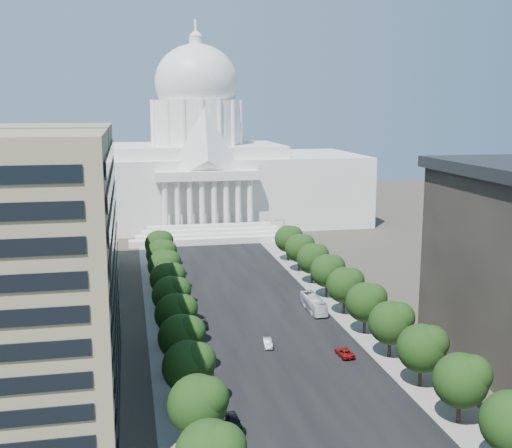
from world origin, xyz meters
TOP-DOWN VIEW (x-y plane):
  - road_asphalt at (0.00, 90.00)m, footprint 30.00×260.00m
  - sidewalk_left at (-19.00, 90.00)m, footprint 8.00×260.00m
  - sidewalk_right at (19.00, 90.00)m, footprint 8.00×260.00m
  - capitol at (0.00, 184.89)m, footprint 120.00×56.00m
  - office_block_left_far at (-48.00, 100.00)m, footprint 38.00×52.00m
  - tree_l_b at (-17.66, 23.81)m, footprint 7.79×7.60m
  - tree_l_c at (-17.66, 35.81)m, footprint 7.79×7.60m
  - tree_l_d at (-17.66, 47.81)m, footprint 7.79×7.60m
  - tree_l_e at (-17.66, 59.81)m, footprint 7.79×7.60m
  - tree_l_f at (-17.66, 71.81)m, footprint 7.79×7.60m
  - tree_l_g at (-17.66, 83.81)m, footprint 7.79×7.60m
  - tree_l_h at (-17.66, 95.81)m, footprint 7.79×7.60m
  - tree_l_i at (-17.66, 107.81)m, footprint 7.79×7.60m
  - tree_l_j at (-17.66, 119.81)m, footprint 7.79×7.60m
  - tree_r_b at (18.34, 23.81)m, footprint 7.79×7.60m
  - tree_r_c at (18.34, 35.81)m, footprint 7.79×7.60m
  - tree_r_d at (18.34, 47.81)m, footprint 7.79×7.60m
  - tree_r_e at (18.34, 59.81)m, footprint 7.79×7.60m
  - tree_r_f at (18.34, 71.81)m, footprint 7.79×7.60m
  - tree_r_g at (18.34, 83.81)m, footprint 7.79×7.60m
  - tree_r_h at (18.34, 95.81)m, footprint 7.79×7.60m
  - tree_r_i at (18.34, 107.81)m, footprint 7.79×7.60m
  - tree_r_j at (18.34, 119.81)m, footprint 7.79×7.60m
  - streetlight_b at (19.90, 35.00)m, footprint 2.61×0.44m
  - streetlight_c at (19.90, 60.00)m, footprint 2.61×0.44m
  - streetlight_d at (19.90, 85.00)m, footprint 2.61×0.44m
  - streetlight_e at (19.90, 110.00)m, footprint 2.61×0.44m
  - streetlight_f at (19.90, 135.00)m, footprint 2.61×0.44m
  - car_dark_a at (-12.60, 29.05)m, footprint 1.96×4.54m
  - car_silver at (-1.78, 56.70)m, footprint 1.99×4.55m
  - car_red at (10.43, 49.68)m, footprint 2.57×5.06m
  - car_dark_b at (-12.06, 69.16)m, footprint 2.28×4.89m
  - city_bus at (12.22, 74.85)m, footprint 2.91×11.55m

SIDE VIEW (x-z plane):
  - road_asphalt at x=0.00m, z-range -0.01..0.01m
  - sidewalk_left at x=-19.00m, z-range -0.01..0.01m
  - sidewalk_right at x=19.00m, z-range -0.01..0.01m
  - car_red at x=10.43m, z-range 0.00..1.37m
  - car_dark_b at x=-12.06m, z-range 0.00..1.38m
  - car_silver at x=-1.78m, z-range 0.00..1.45m
  - car_dark_a at x=-12.60m, z-range 0.00..1.53m
  - city_bus at x=12.22m, z-range 0.00..3.20m
  - streetlight_b at x=19.90m, z-range 1.32..10.32m
  - streetlight_c at x=19.90m, z-range 1.32..10.32m
  - streetlight_d at x=19.90m, z-range 1.32..10.32m
  - streetlight_e at x=19.90m, z-range 1.32..10.32m
  - streetlight_f at x=19.90m, z-range 1.32..10.32m
  - tree_l_b at x=-17.66m, z-range 1.47..11.44m
  - tree_l_c at x=-17.66m, z-range 1.47..11.44m
  - tree_l_d at x=-17.66m, z-range 1.47..11.44m
  - tree_l_e at x=-17.66m, z-range 1.47..11.44m
  - tree_l_f at x=-17.66m, z-range 1.47..11.44m
  - tree_l_g at x=-17.66m, z-range 1.47..11.44m
  - tree_l_h at x=-17.66m, z-range 1.47..11.44m
  - tree_l_i at x=-17.66m, z-range 1.47..11.44m
  - tree_l_j at x=-17.66m, z-range 1.47..11.44m
  - tree_r_b at x=18.34m, z-range 1.47..11.44m
  - tree_r_c at x=18.34m, z-range 1.47..11.44m
  - tree_r_d at x=18.34m, z-range 1.47..11.44m
  - tree_r_e at x=18.34m, z-range 1.47..11.44m
  - tree_r_f at x=18.34m, z-range 1.47..11.44m
  - tree_r_g at x=18.34m, z-range 1.47..11.44m
  - tree_r_h at x=18.34m, z-range 1.47..11.44m
  - tree_r_i at x=18.34m, z-range 1.47..11.44m
  - tree_r_j at x=18.34m, z-range 1.47..11.44m
  - office_block_left_far at x=-48.00m, z-range 0.00..30.00m
  - capitol at x=0.00m, z-range -16.49..56.51m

